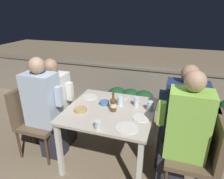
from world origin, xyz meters
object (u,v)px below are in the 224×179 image
at_px(person_white_polo, 57,103).
at_px(chair_right_near, 203,150).
at_px(person_blue_shirt, 45,109).
at_px(beer_bottle, 113,104).
at_px(chair_left_far, 45,105).
at_px(person_green_blouse, 183,135).
at_px(chair_left_near, 33,115).
at_px(chair_right_far, 198,131).
at_px(person_navy_jumper, 180,120).

bearing_deg(person_white_polo, chair_right_near, -10.29).
relative_size(person_blue_shirt, chair_right_near, 1.44).
relative_size(person_white_polo, beer_bottle, 5.42).
bearing_deg(chair_left_far, beer_bottle, -8.84).
relative_size(person_blue_shirt, person_white_polo, 1.07).
relative_size(person_white_polo, person_green_blouse, 0.92).
relative_size(chair_left_near, chair_right_far, 1.00).
bearing_deg(beer_bottle, person_white_polo, 169.05).
bearing_deg(chair_left_far, person_navy_jumper, -0.18).
xyz_separation_m(chair_left_far, person_green_blouse, (1.83, -0.33, 0.13)).
relative_size(person_blue_shirt, chair_right_far, 1.44).
bearing_deg(person_green_blouse, person_blue_shirt, 178.12).
height_order(person_white_polo, person_green_blouse, person_green_blouse).
relative_size(chair_left_near, person_navy_jumper, 0.70).
xyz_separation_m(chair_left_near, person_navy_jumper, (1.78, 0.27, 0.11)).
bearing_deg(beer_bottle, chair_left_far, 171.16).
relative_size(chair_left_near, chair_right_near, 1.00).
xyz_separation_m(person_green_blouse, chair_right_far, (0.18, 0.33, -0.13)).
height_order(chair_left_far, chair_right_far, same).
xyz_separation_m(person_blue_shirt, beer_bottle, (0.84, 0.11, 0.15)).
bearing_deg(chair_right_far, chair_right_near, -85.94).
distance_m(person_blue_shirt, person_white_polo, 0.28).
height_order(chair_right_near, beer_bottle, beer_bottle).
distance_m(person_green_blouse, person_navy_jumper, 0.33).
bearing_deg(beer_bottle, person_blue_shirt, -172.36).
distance_m(person_green_blouse, beer_bottle, 0.79).
xyz_separation_m(chair_left_near, chair_right_near, (2.01, -0.05, 0.00)).
xyz_separation_m(chair_left_far, beer_bottle, (1.07, -0.17, 0.27)).
xyz_separation_m(chair_left_near, person_blue_shirt, (0.21, 0.00, 0.12)).
xyz_separation_m(chair_left_near, chair_left_far, (-0.02, 0.28, 0.00)).
bearing_deg(chair_left_far, chair_right_near, -9.25).
xyz_separation_m(person_white_polo, beer_bottle, (0.86, -0.17, 0.19)).
bearing_deg(chair_left_far, chair_right_far, -0.16).
distance_m(person_white_polo, person_navy_jumper, 1.59).
xyz_separation_m(chair_right_near, person_navy_jumper, (-0.23, 0.33, 0.11)).
bearing_deg(person_green_blouse, beer_bottle, 167.74).
relative_size(chair_left_far, person_green_blouse, 0.68).
xyz_separation_m(person_blue_shirt, chair_left_far, (-0.23, 0.28, -0.12)).
height_order(chair_left_far, chair_right_near, same).
bearing_deg(person_green_blouse, chair_right_far, 60.72).
distance_m(person_white_polo, person_green_blouse, 1.65).
bearing_deg(chair_right_far, person_navy_jumper, 180.00).
bearing_deg(chair_right_near, person_green_blouse, 180.00).
height_order(chair_left_far, person_navy_jumper, person_navy_jumper).
height_order(chair_left_far, person_white_polo, person_white_polo).
relative_size(chair_left_near, beer_bottle, 4.03).
xyz_separation_m(person_green_blouse, person_navy_jumper, (-0.02, 0.33, -0.02)).
height_order(person_white_polo, beer_bottle, person_white_polo).
xyz_separation_m(chair_left_near, chair_right_far, (1.99, 0.27, 0.00)).
distance_m(chair_left_near, person_green_blouse, 1.81).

